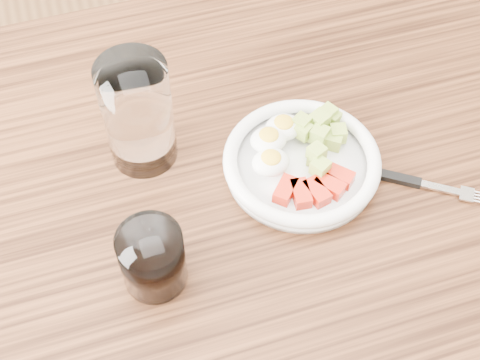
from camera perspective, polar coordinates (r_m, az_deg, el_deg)
name	(u,v)px	position (r m, az deg, el deg)	size (l,w,h in m)	color
dining_table	(248,235)	(0.99, 0.73, -4.70)	(1.50, 0.90, 0.77)	brown
bowl	(300,160)	(0.93, 5.16, 1.75)	(0.22, 0.22, 0.05)	white
fork	(405,180)	(0.95, 13.92, 0.00)	(0.18, 0.13, 0.01)	black
water_glass	(138,114)	(0.90, -8.70, 5.60)	(0.09, 0.09, 0.17)	white
coffee_glass	(152,259)	(0.81, -7.48, -6.68)	(0.08, 0.08, 0.09)	white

